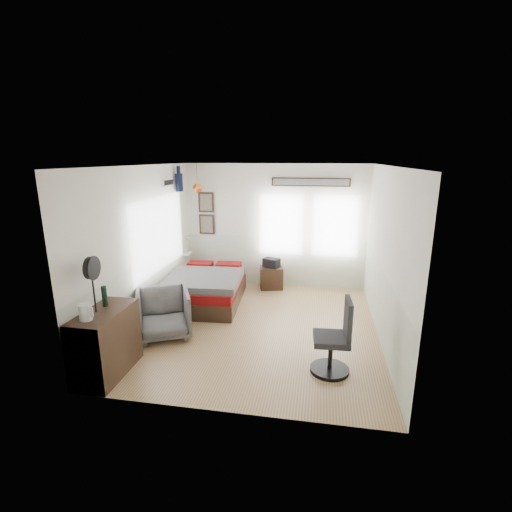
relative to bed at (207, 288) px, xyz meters
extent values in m
cube|color=olive|center=(1.20, -0.92, -0.30)|extent=(4.00, 4.50, 0.01)
cube|color=silver|center=(1.20, 1.33, 1.05)|extent=(4.00, 0.02, 2.70)
cube|color=silver|center=(1.20, -3.17, 1.05)|extent=(4.00, 0.02, 2.70)
cube|color=silver|center=(-0.80, -0.92, 1.05)|extent=(0.02, 4.50, 2.70)
cube|color=silver|center=(3.20, -0.92, 1.05)|extent=(0.02, 4.50, 2.70)
cube|color=white|center=(1.20, -0.92, 2.40)|extent=(4.00, 4.50, 0.02)
cube|color=#B4BFA7|center=(1.20, 1.32, 0.25)|extent=(4.00, 0.01, 1.10)
cube|color=#B4BFA7|center=(-0.80, -0.92, 0.25)|extent=(0.01, 4.50, 1.10)
cube|color=#B4BFA7|center=(3.19, -0.92, 0.25)|extent=(0.01, 4.50, 1.10)
cube|color=silver|center=(-0.76, -0.37, 1.15)|extent=(0.03, 2.20, 1.35)
cube|color=silver|center=(1.35, 1.29, 1.10)|extent=(0.95, 0.03, 1.30)
cube|color=silver|center=(2.50, 1.29, 1.10)|extent=(0.95, 0.03, 1.30)
cube|color=black|center=(-0.35, 1.29, 1.05)|extent=(0.35, 0.03, 0.45)
cube|color=black|center=(-0.35, 1.29, 1.55)|extent=(0.35, 0.03, 0.45)
cube|color=#7F7259|center=(-0.35, 1.27, 1.05)|extent=(0.27, 0.01, 0.37)
cube|color=#7F7259|center=(-0.35, 1.27, 1.55)|extent=(0.27, 0.01, 0.37)
cube|color=black|center=(1.95, 1.29, 2.02)|extent=(1.65, 0.03, 0.18)
cube|color=gray|center=(1.95, 1.28, 2.02)|extent=(1.58, 0.01, 0.13)
cube|color=white|center=(-0.77, 0.23, 2.05)|extent=(0.02, 0.48, 0.14)
sphere|color=red|center=(-0.45, 1.03, 1.88)|extent=(0.20, 0.20, 0.20)
cube|color=#342017|center=(0.00, 0.01, -0.14)|extent=(1.46, 1.99, 0.30)
cube|color=maroon|center=(0.00, 0.01, 0.09)|extent=(1.42, 1.95, 0.17)
cube|color=#575757|center=(0.00, -0.20, 0.25)|extent=(1.48, 1.44, 0.13)
cube|color=maroon|center=(-0.31, 0.77, 0.25)|extent=(0.54, 0.36, 0.13)
cube|color=maroon|center=(0.31, 0.77, 0.25)|extent=(0.54, 0.36, 0.13)
cube|color=#342017|center=(-0.54, -2.67, 0.15)|extent=(0.48, 1.00, 0.90)
imported|color=slate|center=(-0.25, -1.50, 0.09)|extent=(1.10, 1.11, 0.76)
cube|color=#342017|center=(1.16, 1.05, -0.05)|extent=(0.56, 0.49, 0.48)
cylinder|color=black|center=(2.39, -2.12, -0.27)|extent=(0.53, 0.53, 0.05)
cylinder|color=black|center=(2.39, -2.12, -0.04)|extent=(0.06, 0.06, 0.40)
cube|color=black|center=(2.39, -2.12, 0.19)|extent=(0.49, 0.49, 0.08)
cube|color=black|center=(2.59, -2.11, 0.49)|extent=(0.09, 0.43, 0.53)
cylinder|color=silver|center=(-0.59, -2.95, 0.70)|extent=(0.15, 0.15, 0.20)
cube|color=silver|center=(-0.50, -2.95, 0.71)|extent=(0.02, 0.02, 0.12)
cylinder|color=black|center=(-0.60, -2.51, 0.74)|extent=(0.07, 0.07, 0.28)
cylinder|color=black|center=(-0.62, -2.70, 0.89)|extent=(0.02, 0.02, 0.57)
cylinder|color=black|center=(-0.62, -2.70, 1.19)|extent=(0.07, 0.29, 0.29)
cylinder|color=black|center=(-0.58, -2.70, 1.19)|extent=(0.04, 0.31, 0.30)
cube|color=black|center=(1.16, 1.05, 0.29)|extent=(0.40, 0.34, 0.20)
camera|label=1|loc=(2.17, -6.70, 2.53)|focal=26.00mm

